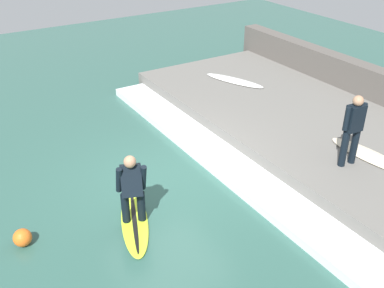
{
  "coord_description": "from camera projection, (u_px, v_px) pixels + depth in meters",
  "views": [
    {
      "loc": [
        -3.82,
        -7.19,
        5.44
      ],
      "look_at": [
        0.66,
        0.0,
        0.7
      ],
      "focal_mm": 42.0,
      "sensor_mm": 36.0,
      "label": 1
    }
  ],
  "objects": [
    {
      "name": "ground_plane",
      "position": [
        166.0,
        180.0,
        9.75
      ],
      "size": [
        28.0,
        28.0,
        0.0
      ],
      "primitive_type": "plane",
      "color": "#2D564C"
    },
    {
      "name": "surfer_riding",
      "position": [
        132.0,
        186.0,
        8.08
      ],
      "size": [
        0.51,
        0.54,
        1.4
      ],
      "color": "black",
      "rests_on": "surfboard_riding"
    },
    {
      "name": "wave_foam_crest",
      "position": [
        220.0,
        158.0,
        10.35
      ],
      "size": [
        0.91,
        9.85,
        0.2
      ],
      "primitive_type": "cube",
      "color": "silver",
      "rests_on": "ground_plane"
    },
    {
      "name": "surfer_waiting_near",
      "position": [
        353.0,
        127.0,
        9.02
      ],
      "size": [
        0.52,
        0.25,
        1.55
      ],
      "color": "black",
      "rests_on": "concrete_ledge"
    },
    {
      "name": "back_wall",
      "position": [
        372.0,
        91.0,
        12.44
      ],
      "size": [
        0.5,
        10.89,
        1.3
      ],
      "primitive_type": "cube",
      "color": "#544F49",
      "rests_on": "ground_plane"
    },
    {
      "name": "concrete_ledge",
      "position": [
        305.0,
        125.0,
        11.51
      ],
      "size": [
        4.4,
        10.37,
        0.47
      ],
      "primitive_type": "cube",
      "color": "#66635E",
      "rests_on": "ground_plane"
    },
    {
      "name": "surfboard_waiting_near",
      "position": [
        369.0,
        155.0,
        9.68
      ],
      "size": [
        0.65,
        1.95,
        0.06
      ],
      "color": "beige",
      "rests_on": "concrete_ledge"
    },
    {
      "name": "surfboard_riding",
      "position": [
        135.0,
        221.0,
        8.47
      ],
      "size": [
        1.22,
        2.09,
        0.07
      ],
      "color": "#BFE02D",
      "rests_on": "ground_plane"
    },
    {
      "name": "surfboard_spare",
      "position": [
        234.0,
        81.0,
        13.55
      ],
      "size": [
        1.15,
        2.0,
        0.06
      ],
      "color": "white",
      "rests_on": "concrete_ledge"
    },
    {
      "name": "marker_buoy",
      "position": [
        22.0,
        238.0,
        7.87
      ],
      "size": [
        0.32,
        0.32,
        0.32
      ],
      "primitive_type": "sphere",
      "color": "orange",
      "rests_on": "ground_plane"
    }
  ]
}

